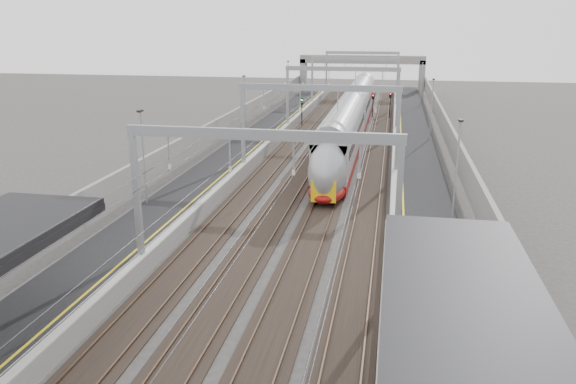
% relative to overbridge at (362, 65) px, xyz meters
% --- Properties ---
extents(platform_left, '(4.00, 120.00, 1.00)m').
position_rel_overbridge_xyz_m(platform_left, '(-8.00, -55.00, -4.81)').
color(platform_left, black).
rests_on(platform_left, ground).
extents(platform_right, '(4.00, 120.00, 1.00)m').
position_rel_overbridge_xyz_m(platform_right, '(8.00, -55.00, -4.81)').
color(platform_right, black).
rests_on(platform_right, ground).
extents(tracks, '(11.40, 140.00, 0.20)m').
position_rel_overbridge_xyz_m(tracks, '(0.00, -55.00, -5.26)').
color(tracks, black).
rests_on(tracks, ground).
extents(overhead_line, '(13.00, 140.00, 6.60)m').
position_rel_overbridge_xyz_m(overhead_line, '(0.00, -48.38, 0.83)').
color(overhead_line, gray).
rests_on(overhead_line, platform_left).
extents(overbridge, '(22.00, 2.20, 6.90)m').
position_rel_overbridge_xyz_m(overbridge, '(0.00, 0.00, 0.00)').
color(overbridge, slate).
rests_on(overbridge, ground).
extents(wall_left, '(0.30, 120.00, 3.20)m').
position_rel_overbridge_xyz_m(wall_left, '(-11.20, -55.00, -3.71)').
color(wall_left, slate).
rests_on(wall_left, ground).
extents(wall_right, '(0.30, 120.00, 3.20)m').
position_rel_overbridge_xyz_m(wall_right, '(11.20, -55.00, -3.71)').
color(wall_right, slate).
rests_on(wall_right, ground).
extents(train, '(2.71, 49.30, 4.28)m').
position_rel_overbridge_xyz_m(train, '(1.50, -43.41, -3.21)').
color(train, maroon).
rests_on(train, ground).
extents(signal_green, '(0.32, 0.32, 3.48)m').
position_rel_overbridge_xyz_m(signal_green, '(-5.20, -34.23, -2.89)').
color(signal_green, black).
rests_on(signal_green, ground).
extents(signal_red_near, '(0.32, 0.32, 3.48)m').
position_rel_overbridge_xyz_m(signal_red_near, '(3.20, -27.74, -2.89)').
color(signal_red_near, black).
rests_on(signal_red_near, ground).
extents(signal_red_far, '(0.32, 0.32, 3.48)m').
position_rel_overbridge_xyz_m(signal_red_far, '(5.40, -25.62, -2.89)').
color(signal_red_far, black).
rests_on(signal_red_far, ground).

